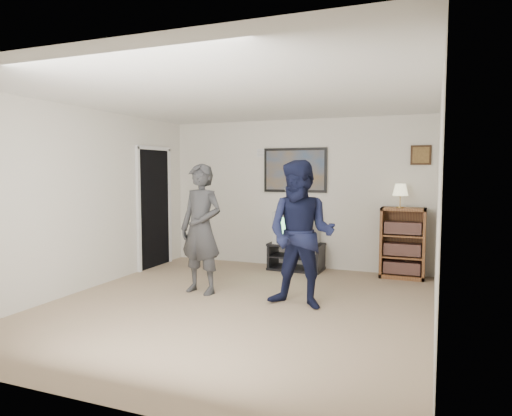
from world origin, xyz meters
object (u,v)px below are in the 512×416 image
Objects in this scene: person_tall at (201,229)px; crt_television at (296,227)px; bookshelf at (403,243)px; media_stand at (296,256)px; person_short at (301,234)px.

crt_television is at bearing 76.71° from person_tall.
person_tall is (-2.46, -1.89, 0.33)m from bookshelf.
person_short reaches higher than media_stand.
crt_television is (-0.00, 0.00, 0.49)m from media_stand.
bookshelf is 2.30m from person_short.
bookshelf is at bearing 47.27° from person_tall.
media_stand is at bearing -178.29° from bookshelf.
person_short reaches higher than person_tall.
person_tall is 0.98× the size of person_short.
media_stand is 2.10m from person_tall.
person_tall is at bearing 179.20° from person_short.
media_stand is 0.49m from crt_television.
person_short is (0.64, -1.97, 0.18)m from crt_television.
media_stand is 0.51× the size of person_short.
bookshelf is 0.61× the size of person_short.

